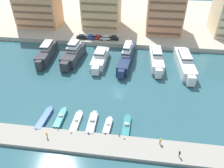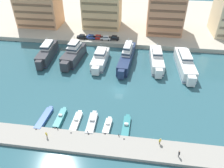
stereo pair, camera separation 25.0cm
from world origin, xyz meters
name	(u,v)px [view 1 (the left image)]	position (x,y,z in m)	size (l,w,h in m)	color
ground_plane	(119,90)	(0.00, 0.00, 0.00)	(400.00, 400.00, 0.00)	#2D5B66
quay_promenade	(132,17)	(0.00, 63.12, 0.86)	(180.00, 70.00, 1.71)	#BCB29E
pier_dock	(109,146)	(0.00, -21.13, 0.41)	(120.00, 5.86, 0.81)	#9E998E
yacht_charcoal_far_left	(47,53)	(-28.39, 15.75, 2.27)	(4.86, 18.30, 7.29)	#333338
yacht_charcoal_left	(73,54)	(-18.39, 15.72, 2.46)	(6.09, 17.57, 8.43)	#333338
yacht_white_mid_left	(100,59)	(-8.42, 14.63, 1.89)	(4.74, 16.36, 6.49)	white
yacht_navy_center_left	(127,57)	(0.82, 16.61, 2.39)	(5.32, 22.66, 8.34)	navy
yacht_white_center	(156,59)	(11.24, 16.71, 2.15)	(4.94, 19.07, 7.04)	white
yacht_white_center_right	(185,63)	(20.68, 14.89, 2.15)	(5.61, 21.43, 6.98)	white
motorboat_blue_far_left	(44,118)	(-17.33, -15.00, 0.45)	(2.18, 8.62, 0.90)	#33569E
motorboat_teal_left	(61,118)	(-13.30, -14.45, 0.52)	(1.62, 7.56, 1.43)	teal
motorboat_white_mid_left	(76,122)	(-9.04, -15.23, 0.42)	(1.78, 8.06, 1.31)	white
motorboat_grey_center_left	(92,123)	(-5.07, -14.98, 0.49)	(2.11, 8.12, 1.43)	#9EA3A8
motorboat_white_center	(108,126)	(-1.08, -15.51, 0.50)	(1.86, 5.84, 1.38)	white
motorboat_teal_center_right	(126,127)	(3.38, -15.17, 0.42)	(1.89, 8.37, 1.37)	teal
car_black_far_left	(82,37)	(-19.10, 30.86, 2.69)	(4.12, 1.96, 1.80)	black
car_blue_left	(90,37)	(-15.43, 31.06, 2.69)	(4.14, 1.99, 1.80)	#28428E
car_red_mid_left	(98,37)	(-12.36, 31.20, 2.69)	(4.14, 2.01, 1.80)	red
car_white_center_left	(105,38)	(-9.09, 31.01, 2.69)	(4.12, 1.95, 1.80)	white
car_black_center	(114,38)	(-5.62, 31.50, 2.69)	(4.10, 1.92, 1.80)	black
apartment_block_mid_left	(165,13)	(14.75, 44.28, 9.84)	(15.07, 15.04, 18.13)	tan
pedestrian_near_edge	(180,153)	(14.87, -22.23, 1.86)	(0.26, 0.68, 1.77)	#4C515B
pedestrian_mid_deck	(47,134)	(-14.11, -21.05, 1.79)	(0.57, 0.42, 1.66)	#7A6B56
pedestrian_far_side	(160,141)	(11.11, -19.44, 1.85)	(0.53, 0.49, 1.75)	#7A6B56
bollard_west	(58,129)	(-12.52, -18.45, 1.14)	(0.20, 0.20, 0.61)	#2D2D33
bollard_west_mid	(88,132)	(-5.27, -18.45, 1.14)	(0.20, 0.20, 0.61)	#2D2D33
bollard_east_mid	(119,135)	(1.99, -18.45, 1.14)	(0.20, 0.20, 0.61)	#2D2D33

